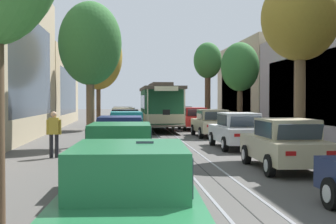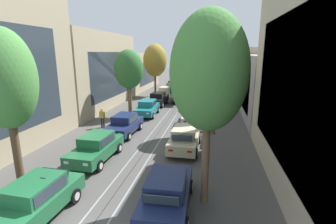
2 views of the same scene
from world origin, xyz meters
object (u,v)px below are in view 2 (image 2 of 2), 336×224
parked_car_navy_near_right (167,192)px  street_tree_kerb_left_mid (155,61)px  street_sign_post (203,146)px  parked_car_maroon_far_right (204,82)px  parked_car_beige_fourth_right (198,101)px  street_tree_kerb_left_second (129,70)px  parked_car_beige_sixth_left (165,92)px  street_tree_kerb_right_mid (216,73)px  street_tree_kerb_left_near (6,80)px  parked_car_teal_fourth_left (147,108)px  pedestrian_on_left_pavement (102,117)px  parked_car_beige_second_right (185,138)px  street_tree_kerb_right_near (209,73)px  street_tree_kerb_right_fourth (214,61)px  parked_car_white_mid_right (193,115)px  parked_car_grey_sixth_right (202,86)px  parked_car_green_second_left (96,147)px  street_tree_kerb_right_second (216,68)px  cable_car_trolley (183,87)px  parked_car_black_fifth_left (158,99)px  motorcycle_with_rider (35,203)px  parked_car_green_near_left (34,200)px  parked_car_grey_far_left (172,87)px  parked_car_navy_mid_left (124,124)px  parked_car_red_fifth_right (200,93)px

parked_car_navy_near_right → street_tree_kerb_left_mid: bearing=104.4°
street_sign_post → parked_car_maroon_far_right: bearing=92.3°
parked_car_beige_fourth_right → street_tree_kerb_left_second: street_tree_kerb_left_second is taller
street_tree_kerb_left_second → street_sign_post: bearing=-55.3°
parked_car_beige_sixth_left → street_tree_kerb_right_mid: bearing=-34.7°
street_tree_kerb_left_near → parked_car_teal_fourth_left: bearing=81.7°
parked_car_navy_near_right → pedestrian_on_left_pavement: pedestrian_on_left_pavement is taller
street_sign_post → street_tree_kerb_left_mid: bearing=109.0°
parked_car_teal_fourth_left → street_tree_kerb_right_mid: 9.29m
parked_car_beige_second_right → street_sign_post: bearing=-68.8°
street_tree_kerb_right_near → street_tree_kerb_right_fourth: street_tree_kerb_right_near is taller
parked_car_white_mid_right → parked_car_grey_sixth_right: same height
parked_car_green_second_left → pedestrian_on_left_pavement: 6.74m
parked_car_beige_fourth_right → street_sign_post: 16.48m
street_tree_kerb_left_near → street_tree_kerb_right_second: (8.91, 10.07, 0.05)m
parked_car_beige_sixth_left → cable_car_trolley: cable_car_trolley is taller
street_tree_kerb_right_fourth → parked_car_black_fifth_left: bearing=-124.0°
street_tree_kerb_left_second → motorcycle_with_rider: 16.88m
parked_car_white_mid_right → street_sign_post: street_sign_post is taller
parked_car_green_near_left → street_tree_kerb_left_near: 5.23m
parked_car_navy_near_right → parked_car_white_mid_right: bearing=90.1°
parked_car_teal_fourth_left → street_tree_kerb_right_second: 9.41m
parked_car_grey_far_left → parked_car_grey_sixth_right: bearing=15.1°
parked_car_beige_fourth_right → pedestrian_on_left_pavement: (-7.65, -9.30, 0.18)m
parked_car_white_mid_right → street_tree_kerb_left_second: size_ratio=0.66×
parked_car_navy_near_right → street_tree_kerb_left_second: street_tree_kerb_left_second is taller
parked_car_green_near_left → parked_car_green_second_left: 5.57m
parked_car_navy_mid_left → parked_car_beige_fourth_right: 11.81m
street_tree_kerb_left_second → parked_car_navy_near_right: bearing=-65.6°
street_tree_kerb_left_mid → motorcycle_with_rider: street_tree_kerb_left_mid is taller
parked_car_beige_second_right → street_tree_kerb_left_second: bearing=129.5°
parked_car_teal_fourth_left → street_tree_kerb_left_second: size_ratio=0.66×
parked_car_grey_far_left → parked_car_grey_sixth_right: same height
parked_car_navy_mid_left → parked_car_beige_second_right: size_ratio=1.01×
parked_car_black_fifth_left → parked_car_grey_sixth_right: bearing=69.1°
parked_car_navy_mid_left → street_tree_kerb_left_mid: (-1.76, 18.06, 4.43)m
parked_car_green_near_left → street_tree_kerb_right_second: street_tree_kerb_right_second is taller
parked_car_grey_far_left → parked_car_navy_near_right: size_ratio=0.99×
parked_car_red_fifth_right → parked_car_grey_sixth_right: (-0.06, 6.87, 0.00)m
parked_car_white_mid_right → street_tree_kerb_right_near: bearing=-82.9°
parked_car_beige_fourth_right → street_tree_kerb_left_near: street_tree_kerb_left_near is taller
parked_car_grey_far_left → parked_car_beige_second_right: size_ratio=1.00×
street_tree_kerb_right_fourth → parked_car_navy_mid_left: bearing=-107.8°
parked_car_beige_sixth_left → parked_car_navy_near_right: same height
parked_car_navy_near_right → street_tree_kerb_right_near: 5.11m
parked_car_maroon_far_right → motorcycle_with_rider: bearing=-96.3°
parked_car_grey_far_left → parked_car_red_fifth_right: bearing=-47.3°
street_tree_kerb_left_mid → street_sign_post: (8.21, -23.85, -3.53)m
parked_car_beige_sixth_left → parked_car_maroon_far_right: (4.92, 13.96, 0.00)m
street_tree_kerb_left_mid → cable_car_trolley: (4.36, -1.51, -3.56)m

